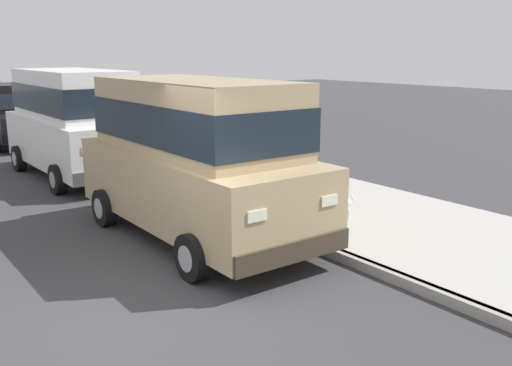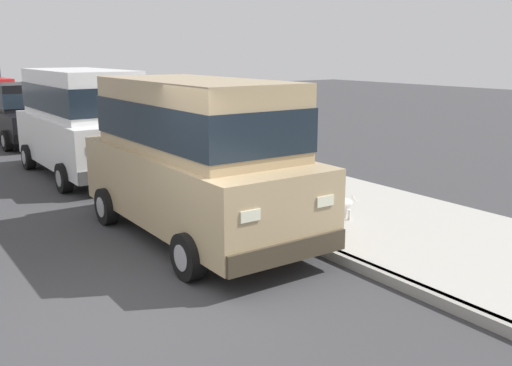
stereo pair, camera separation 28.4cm
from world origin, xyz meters
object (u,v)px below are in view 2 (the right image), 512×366
(car_tan_van, at_px, (195,152))
(dog_white, at_px, (338,204))
(car_white_van, at_px, (82,118))
(fire_hydrant, at_px, (224,177))
(car_black_sedan, at_px, (23,113))

(car_tan_van, distance_m, dog_white, 2.56)
(car_white_van, bearing_deg, car_tan_van, -90.50)
(car_tan_van, relative_size, car_white_van, 1.00)
(car_white_van, distance_m, dog_white, 7.04)
(dog_white, bearing_deg, fire_hydrant, 102.38)
(fire_hydrant, bearing_deg, dog_white, -77.62)
(fire_hydrant, bearing_deg, car_tan_van, -132.54)
(car_white_van, xyz_separation_m, car_black_sedan, (0.03, 6.11, -0.41))
(car_white_van, relative_size, dog_white, 6.54)
(car_black_sedan, xyz_separation_m, dog_white, (2.08, -12.75, -0.55))
(car_black_sedan, relative_size, fire_hydrant, 6.41)
(car_white_van, relative_size, fire_hydrant, 6.77)
(car_tan_van, height_order, car_white_van, same)
(car_white_van, height_order, dog_white, car_white_van)
(car_tan_van, xyz_separation_m, fire_hydrant, (1.57, 1.71, -0.92))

